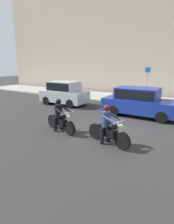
{
  "coord_description": "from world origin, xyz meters",
  "views": [
    {
      "loc": [
        3.45,
        -7.89,
        3.09
      ],
      "look_at": [
        -0.99,
        -0.67,
        0.9
      ],
      "focal_mm": 29.89,
      "sensor_mm": 36.0,
      "label": 1
    }
  ],
  "objects_px": {
    "parked_sedan_cobalt_blue": "(139,102)",
    "parked_hatchback_silver": "(64,93)",
    "street_sign_post": "(147,80)",
    "motorcycle_with_rider_black_leather": "(60,118)",
    "motorcycle_with_rider_denim_blue": "(108,128)"
  },
  "relations": [
    {
      "from": "parked_sedan_cobalt_blue",
      "to": "motorcycle_with_rider_denim_blue",
      "type": "bearing_deg",
      "value": -87.96
    },
    {
      "from": "motorcycle_with_rider_denim_blue",
      "to": "motorcycle_with_rider_black_leather",
      "type": "relative_size",
      "value": 0.98
    },
    {
      "from": "motorcycle_with_rider_denim_blue",
      "to": "parked_hatchback_silver",
      "type": "distance_m",
      "value": 7.87
    },
    {
      "from": "motorcycle_with_rider_denim_blue",
      "to": "parked_sedan_cobalt_blue",
      "type": "relative_size",
      "value": 0.46
    },
    {
      "from": "street_sign_post",
      "to": "motorcycle_with_rider_black_leather",
      "type": "bearing_deg",
      "value": -97.84
    },
    {
      "from": "parked_hatchback_silver",
      "to": "parked_sedan_cobalt_blue",
      "type": "bearing_deg",
      "value": -2.28
    },
    {
      "from": "motorcycle_with_rider_black_leather",
      "to": "parked_sedan_cobalt_blue",
      "type": "xyz_separation_m",
      "value": [
        2.37,
        4.57,
        0.26
      ]
    },
    {
      "from": "motorcycle_with_rider_black_leather",
      "to": "parked_hatchback_silver",
      "type": "xyz_separation_m",
      "value": [
        -3.57,
        4.81,
        0.3
      ]
    },
    {
      "from": "parked_sedan_cobalt_blue",
      "to": "street_sign_post",
      "type": "height_order",
      "value": "street_sign_post"
    },
    {
      "from": "motorcycle_with_rider_denim_blue",
      "to": "parked_sedan_cobalt_blue",
      "type": "bearing_deg",
      "value": 92.04
    },
    {
      "from": "parked_sedan_cobalt_blue",
      "to": "parked_hatchback_silver",
      "type": "bearing_deg",
      "value": 177.72
    },
    {
      "from": "motorcycle_with_rider_black_leather",
      "to": "parked_hatchback_silver",
      "type": "distance_m",
      "value": 6.0
    },
    {
      "from": "street_sign_post",
      "to": "parked_sedan_cobalt_blue",
      "type": "bearing_deg",
      "value": -79.72
    },
    {
      "from": "parked_sedan_cobalt_blue",
      "to": "street_sign_post",
      "type": "relative_size",
      "value": 1.64
    },
    {
      "from": "motorcycle_with_rider_black_leather",
      "to": "parked_sedan_cobalt_blue",
      "type": "height_order",
      "value": "parked_sedan_cobalt_blue"
    }
  ]
}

